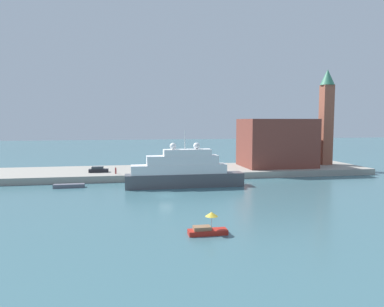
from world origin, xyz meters
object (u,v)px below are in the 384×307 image
small_motorboat (207,228)px  person_figure (116,171)px  parked_car (98,170)px  bell_tower (326,113)px  mooring_bollard (165,172)px  work_barge (69,186)px  harbor_building (276,143)px  large_yacht (183,172)px

small_motorboat → person_figure: person_figure is taller
small_motorboat → parked_car: 48.60m
bell_tower → person_figure: bell_tower is taller
small_motorboat → mooring_bollard: small_motorboat is taller
work_barge → harbor_building: (51.13, 14.07, 7.48)m
large_yacht → bell_tower: bell_tower is taller
small_motorboat → parked_car: parked_car is taller
harbor_building → mooring_bollard: bearing=-165.2°
work_barge → person_figure: size_ratio=3.84×
person_figure → mooring_bollard: size_ratio=1.82×
small_motorboat → parked_car: bearing=109.5°
large_yacht → harbor_building: size_ratio=1.35×
large_yacht → harbor_building: 33.18m
large_yacht → person_figure: 17.77m
mooring_bollard → work_barge: bearing=-163.7°
work_barge → bell_tower: bell_tower is taller
large_yacht → mooring_bollard: (-2.83, 9.27, -1.21)m
mooring_bollard → small_motorboat: bearing=-88.8°
parked_car → mooring_bollard: parked_car is taller
mooring_bollard → parked_car: bearing=162.4°
harbor_building → parked_car: 46.50m
small_motorboat → large_yacht: bearing=86.5°
large_yacht → bell_tower: 48.68m
large_yacht → harbor_building: (27.88, 17.37, 4.68)m
bell_tower → mooring_bollard: bearing=-168.1°
work_barge → parked_car: 12.11m
large_yacht → work_barge: bearing=171.9°
small_motorboat → harbor_building: 57.83m
large_yacht → mooring_bollard: 9.77m
small_motorboat → mooring_bollard: 40.96m
person_figure → mooring_bollard: 11.31m
person_figure → mooring_bollard: bearing=-8.1°
large_yacht → parked_car: 23.03m
large_yacht → person_figure: size_ratio=15.37×
mooring_bollard → harbor_building: bearing=14.8°
large_yacht → person_figure: (-14.03, 10.87, -0.91)m
small_motorboat → bell_tower: bearing=48.4°
harbor_building → bell_tower: bell_tower is taller
small_motorboat → bell_tower: 69.35m
small_motorboat → bell_tower: bell_tower is taller
small_motorboat → person_figure: (-12.07, 42.53, 1.48)m
small_motorboat → harbor_building: bearing=58.7°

